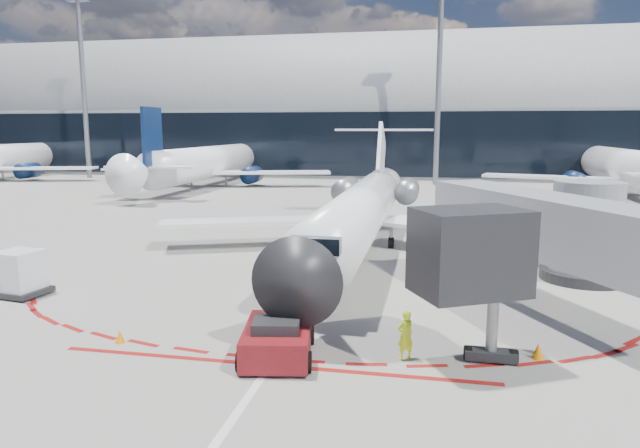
% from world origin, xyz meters
% --- Properties ---
extents(ground, '(260.00, 260.00, 0.00)m').
position_xyz_m(ground, '(0.00, 0.00, 0.00)').
color(ground, slate).
rests_on(ground, ground).
extents(apron_centerline, '(0.25, 40.00, 0.01)m').
position_xyz_m(apron_centerline, '(0.00, 2.00, 0.01)').
color(apron_centerline, silver).
rests_on(apron_centerline, ground).
extents(apron_stop_bar, '(14.00, 0.25, 0.01)m').
position_xyz_m(apron_stop_bar, '(0.00, -11.50, 0.01)').
color(apron_stop_bar, maroon).
rests_on(apron_stop_bar, ground).
extents(terminal_building, '(150.00, 24.15, 24.00)m').
position_xyz_m(terminal_building, '(0.00, 64.97, 8.52)').
color(terminal_building, '#9A9EA0').
rests_on(terminal_building, ground).
extents(jet_bridge, '(10.03, 15.20, 4.90)m').
position_xyz_m(jet_bridge, '(9.79, -3.01, 3.01)').
color(jet_bridge, gray).
rests_on(jet_bridge, ground).
extents(light_mast_west, '(0.70, 0.70, 25.00)m').
position_xyz_m(light_mast_west, '(-45.00, 48.00, 12.50)').
color(light_mast_west, gray).
rests_on(light_mast_west, ground).
extents(light_mast_centre, '(0.70, 0.70, 25.00)m').
position_xyz_m(light_mast_centre, '(5.00, 48.00, 12.50)').
color(light_mast_centre, gray).
rests_on(light_mast_centre, ground).
extents(regional_jet, '(25.17, 31.04, 7.77)m').
position_xyz_m(regional_jet, '(0.73, 5.35, 2.60)').
color(regional_jet, white).
rests_on(regional_jet, ground).
extents(pushback_tug, '(2.74, 5.41, 1.38)m').
position_xyz_m(pushback_tug, '(0.06, -10.86, 0.61)').
color(pushback_tug, '#5B0D14').
rests_on(pushback_tug, ground).
extents(ramp_worker, '(0.71, 0.68, 1.63)m').
position_xyz_m(ramp_worker, '(4.08, -10.23, 0.81)').
color(ramp_worker, '#DAFF1A').
rests_on(ramp_worker, ground).
extents(uld_container, '(2.37, 2.10, 2.00)m').
position_xyz_m(uld_container, '(-12.88, -6.43, 0.99)').
color(uld_container, black).
rests_on(uld_container, ground).
extents(safety_cone_left, '(0.33, 0.33, 0.46)m').
position_xyz_m(safety_cone_left, '(-5.58, -10.72, 0.23)').
color(safety_cone_left, orange).
rests_on(safety_cone_left, ground).
extents(safety_cone_right, '(0.37, 0.37, 0.52)m').
position_xyz_m(safety_cone_right, '(8.25, -9.31, 0.26)').
color(safety_cone_right, orange).
rests_on(safety_cone_right, ground).
extents(bg_airliner_1, '(36.12, 38.24, 11.68)m').
position_xyz_m(bg_airliner_1, '(-23.21, 41.42, 5.84)').
color(bg_airliner_1, white).
rests_on(bg_airliner_1, ground).
extents(bg_airliner_2, '(35.94, 38.06, 11.63)m').
position_xyz_m(bg_airliner_2, '(25.71, 40.93, 5.81)').
color(bg_airliner_2, white).
rests_on(bg_airliner_2, ground).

